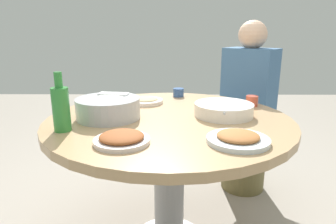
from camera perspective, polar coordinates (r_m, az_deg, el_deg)
name	(u,v)px	position (r m, az deg, el deg)	size (l,w,h in m)	color
round_dining_table	(169,143)	(1.50, 0.22, -6.03)	(1.19, 1.19, 0.73)	#99999E
rice_bowl	(108,108)	(1.46, -11.41, 0.83)	(0.31, 0.31, 0.11)	#B2B5BA
soup_bowl	(224,110)	(1.50, 10.65, 0.40)	(0.32, 0.29, 0.06)	white
dish_tofu_braise	(238,138)	(1.16, 13.31, -4.93)	(0.24, 0.24, 0.04)	silver
dish_stirfry	(122,138)	(1.13, -8.89, -5.05)	(0.21, 0.21, 0.04)	silver
dish_noodles	(145,101)	(1.74, -4.35, 2.20)	(0.20, 0.20, 0.04)	silver
green_bottle	(61,108)	(1.31, -19.88, 0.79)	(0.07, 0.07, 0.25)	#318839
tea_cup_near	(178,92)	(1.91, 2.02, 3.78)	(0.07, 0.07, 0.05)	#2E518E
tea_cup_far	(252,101)	(1.73, 15.82, 2.08)	(0.07, 0.07, 0.06)	#C85039
stool_for_diner_left	(244,159)	(2.29, 14.34, -8.72)	(0.31, 0.31, 0.45)	brown
diner_left	(249,87)	(2.14, 15.30, 4.73)	(0.47, 0.46, 0.76)	#2D333D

